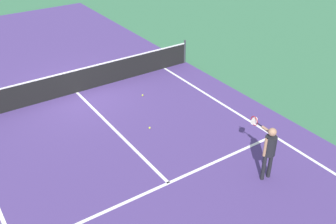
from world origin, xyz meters
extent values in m
plane|color=#38724C|center=(0.00, 0.00, 0.00)|extent=(60.00, 60.00, 0.00)
cube|color=#4C387A|center=(0.00, 0.00, 0.00)|extent=(10.62, 24.40, 0.00)
cube|color=white|center=(4.11, -5.95, 0.00)|extent=(0.10, 11.89, 0.01)
cube|color=white|center=(0.00, -6.40, 0.00)|extent=(8.22, 0.10, 0.01)
cube|color=white|center=(0.00, -3.20, 0.00)|extent=(0.10, 6.40, 0.01)
cylinder|color=#33383D|center=(5.20, 0.00, 0.54)|extent=(0.09, 0.09, 1.07)
cube|color=black|center=(0.00, 0.00, 0.46)|extent=(10.40, 0.02, 0.91)
cube|color=white|center=(0.00, 0.00, 0.94)|extent=(10.40, 0.03, 0.05)
cylinder|color=black|center=(2.24, -7.70, 0.40)|extent=(0.11, 0.11, 0.81)
cylinder|color=black|center=(2.46, -7.72, 0.40)|extent=(0.11, 0.11, 0.81)
cylinder|color=black|center=(2.35, -7.71, 1.09)|extent=(0.32, 0.32, 0.57)
sphere|color=#A87A5B|center=(2.35, -7.71, 1.52)|extent=(0.22, 0.22, 0.22)
cylinder|color=#A87A5B|center=(2.18, -7.70, 1.10)|extent=(0.08, 0.08, 0.55)
cylinder|color=#A87A5B|center=(2.55, -7.46, 1.32)|extent=(0.13, 0.55, 0.08)
cylinder|color=black|center=(2.58, -7.07, 1.32)|extent=(0.05, 0.22, 0.03)
torus|color=red|center=(2.61, -6.83, 1.32)|extent=(0.05, 0.28, 0.28)
cylinder|color=silver|center=(2.61, -6.83, 1.32)|extent=(0.25, 0.03, 0.25)
sphere|color=#CCE033|center=(1.00, -3.79, 0.03)|extent=(0.07, 0.07, 0.07)
sphere|color=#CCE033|center=(1.98, -1.68, 0.03)|extent=(0.07, 0.07, 0.07)
camera|label=1|loc=(-4.57, -13.14, 7.10)|focal=41.58mm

